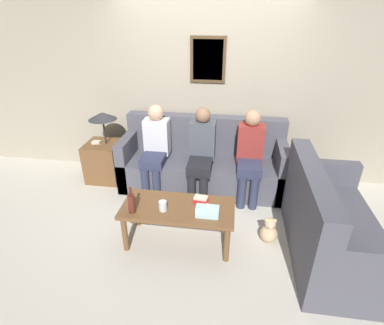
{
  "coord_description": "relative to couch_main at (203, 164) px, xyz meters",
  "views": [
    {
      "loc": [
        0.4,
        -3.28,
        2.32
      ],
      "look_at": [
        -0.06,
        -0.17,
        0.68
      ],
      "focal_mm": 28.0,
      "sensor_mm": 36.0,
      "label": 1
    }
  ],
  "objects": [
    {
      "name": "person_left",
      "position": [
        -0.64,
        -0.16,
        0.31
      ],
      "size": [
        0.34,
        0.6,
        1.18
      ],
      "color": "#2D334C",
      "rests_on": "ground_plane"
    },
    {
      "name": "book_stack",
      "position": [
        0.1,
        -1.13,
        0.16
      ],
      "size": [
        0.17,
        0.13,
        0.06
      ],
      "color": "red",
      "rests_on": "coffee_table"
    },
    {
      "name": "side_table_with_lamp",
      "position": [
        -1.46,
        -0.05,
        0.03
      ],
      "size": [
        0.5,
        0.49,
        1.04
      ],
      "color": "brown",
      "rests_on": "ground_plane"
    },
    {
      "name": "coffee_table",
      "position": [
        -0.12,
        -1.26,
        0.07
      ],
      "size": [
        1.18,
        0.54,
        0.47
      ],
      "color": "brown",
      "rests_on": "ground_plane"
    },
    {
      "name": "drinking_glass",
      "position": [
        -0.26,
        -1.34,
        0.19
      ],
      "size": [
        0.08,
        0.08,
        0.11
      ],
      "color": "silver",
      "rests_on": "coffee_table"
    },
    {
      "name": "wall_back",
      "position": [
        0.0,
        0.42,
        0.97
      ],
      "size": [
        9.0,
        0.08,
        2.6
      ],
      "color": "#9E937F",
      "rests_on": "ground_plane"
    },
    {
      "name": "person_middle",
      "position": [
        -0.0,
        -0.23,
        0.31
      ],
      "size": [
        0.34,
        0.64,
        1.19
      ],
      "color": "black",
      "rests_on": "ground_plane"
    },
    {
      "name": "wine_bottle",
      "position": [
        -0.56,
        -1.41,
        0.24
      ],
      "size": [
        0.07,
        0.07,
        0.29
      ],
      "color": "#562319",
      "rests_on": "coffee_table"
    },
    {
      "name": "tissue_box",
      "position": [
        0.2,
        -1.36,
        0.19
      ],
      "size": [
        0.23,
        0.12,
        0.15
      ],
      "color": "silver",
      "rests_on": "coffee_table"
    },
    {
      "name": "couch_side",
      "position": [
        1.43,
        -1.19,
        0.0
      ],
      "size": [
        0.81,
        1.56,
        0.96
      ],
      "rotation": [
        0.0,
        0.0,
        1.57
      ],
      "color": "#4C4C56",
      "rests_on": "ground_plane"
    },
    {
      "name": "ground_plane",
      "position": [
        0.0,
        -0.49,
        -0.33
      ],
      "size": [
        16.0,
        16.0,
        0.0
      ],
      "primitive_type": "plane",
      "color": "beige"
    },
    {
      "name": "person_right",
      "position": [
        0.63,
        -0.19,
        0.31
      ],
      "size": [
        0.34,
        0.59,
        1.18
      ],
      "color": "#2D334C",
      "rests_on": "ground_plane"
    },
    {
      "name": "couch_main",
      "position": [
        0.0,
        0.0,
        0.0
      ],
      "size": [
        2.26,
        0.81,
        0.96
      ],
      "color": "#4C4C56",
      "rests_on": "ground_plane"
    },
    {
      "name": "teddy_bear",
      "position": [
        0.86,
        -1.11,
        -0.2
      ],
      "size": [
        0.19,
        0.19,
        0.3
      ],
      "color": "tan",
      "rests_on": "ground_plane"
    }
  ]
}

